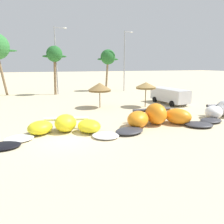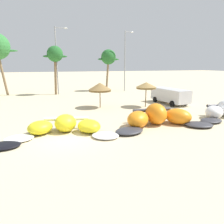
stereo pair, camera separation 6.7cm
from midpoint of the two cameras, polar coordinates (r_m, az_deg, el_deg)
ground_plane at (r=13.96m, az=-11.99°, el=-6.88°), size 260.00×260.00×0.00m
kite_left_of_center at (r=14.72m, az=-12.80°, el=-3.93°), size 7.50×4.39×1.24m
kite_center at (r=16.53m, az=12.85°, el=-1.49°), size 8.24×4.03×1.67m
beach_umbrella_near_van at (r=22.70m, az=-3.29°, el=6.92°), size 2.55×2.55×2.76m
beach_umbrella_middle at (r=23.37m, az=9.54°, el=7.25°), size 2.27×2.27×2.78m
parked_van at (r=26.17m, az=15.67°, el=4.64°), size 2.54×5.42×1.84m
palm_left_of_gap at (r=34.07m, az=-15.48°, el=14.97°), size 3.66×2.44×7.52m
palm_center_left at (r=37.97m, az=-0.95°, el=14.82°), size 3.96×2.64×7.34m
lamppost_west_center at (r=34.06m, az=-14.81°, el=14.32°), size 1.96×0.24×10.28m
lamppost_east_center at (r=37.55m, az=3.81°, el=14.54°), size 1.63×0.24×10.34m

